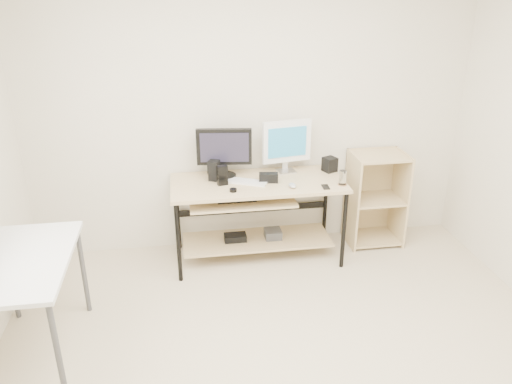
{
  "coord_description": "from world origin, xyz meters",
  "views": [
    {
      "loc": [
        -0.64,
        -2.3,
        2.37
      ],
      "look_at": [
        -0.07,
        1.3,
        0.81
      ],
      "focal_mm": 35.0,
      "sensor_mm": 36.0,
      "label": 1
    }
  ],
  "objects": [
    {
      "name": "room",
      "position": [
        -0.14,
        0.04,
        1.32
      ],
      "size": [
        4.01,
        4.01,
        2.62
      ],
      "color": "beige",
      "rests_on": "ground"
    },
    {
      "name": "speaker_left",
      "position": [
        -0.37,
        1.75,
        0.84
      ],
      "size": [
        0.12,
        0.12,
        0.18
      ],
      "rotation": [
        0.0,
        0.0,
        -0.42
      ],
      "color": "black",
      "rests_on": "desk"
    },
    {
      "name": "center_speaker",
      "position": [
        0.09,
        1.63,
        0.79
      ],
      "size": [
        0.17,
        0.1,
        0.08
      ],
      "primitive_type": "cube",
      "rotation": [
        0.0,
        0.0,
        -0.15
      ],
      "color": "black",
      "rests_on": "desk"
    },
    {
      "name": "drinking_glass",
      "position": [
        0.7,
        1.47,
        0.82
      ],
      "size": [
        0.08,
        0.08,
        0.12
      ],
      "primitive_type": "cylinder",
      "rotation": [
        0.0,
        0.0,
        0.39
      ],
      "color": "white",
      "rests_on": "coaster"
    },
    {
      "name": "keyboard",
      "position": [
        -0.14,
        1.66,
        0.76
      ],
      "size": [
        0.46,
        0.3,
        0.02
      ],
      "primitive_type": "cube",
      "rotation": [
        0.0,
        0.0,
        -0.43
      ],
      "color": "white",
      "rests_on": "desk"
    },
    {
      "name": "mouse",
      "position": [
        0.27,
        1.48,
        0.77
      ],
      "size": [
        0.07,
        0.11,
        0.03
      ],
      "primitive_type": "ellipsoid",
      "rotation": [
        0.0,
        0.0,
        0.11
      ],
      "color": "#B9B9BE",
      "rests_on": "desk"
    },
    {
      "name": "shelf_unit",
      "position": [
        1.15,
        1.82,
        0.45
      ],
      "size": [
        0.5,
        0.4,
        0.9
      ],
      "color": "#D3B983",
      "rests_on": "ground"
    },
    {
      "name": "audio_controller",
      "position": [
        -0.31,
        1.63,
        0.84
      ],
      "size": [
        0.1,
        0.07,
        0.17
      ],
      "primitive_type": "cube",
      "rotation": [
        0.0,
        0.0,
        0.23
      ],
      "color": "black",
      "rests_on": "desk"
    },
    {
      "name": "speaker_right",
      "position": [
        0.69,
        1.8,
        0.82
      ],
      "size": [
        0.14,
        0.14,
        0.13
      ],
      "primitive_type": "cube",
      "rotation": [
        0.0,
        0.0,
        0.4
      ],
      "color": "black",
      "rests_on": "desk"
    },
    {
      "name": "volume_puck",
      "position": [
        -0.24,
        1.47,
        0.76
      ],
      "size": [
        0.07,
        0.07,
        0.03
      ],
      "primitive_type": "cylinder",
      "rotation": [
        0.0,
        0.0,
        0.12
      ],
      "color": "black",
      "rests_on": "desk"
    },
    {
      "name": "coaster",
      "position": [
        0.7,
        1.47,
        0.75
      ],
      "size": [
        0.1,
        0.1,
        0.01
      ],
      "primitive_type": "cylinder",
      "rotation": [
        0.0,
        0.0,
        0.39
      ],
      "color": "#986B45",
      "rests_on": "desk"
    },
    {
      "name": "smartphone",
      "position": [
        0.54,
        1.44,
        0.75
      ],
      "size": [
        0.06,
        0.11,
        0.01
      ],
      "primitive_type": "cube",
      "rotation": [
        0.0,
        0.0,
        -0.05
      ],
      "color": "black",
      "rests_on": "desk"
    },
    {
      "name": "white_imac",
      "position": [
        0.29,
        1.85,
        1.03
      ],
      "size": [
        0.45,
        0.14,
        0.48
      ],
      "rotation": [
        0.0,
        0.0,
        0.16
      ],
      "color": "silver",
      "rests_on": "desk"
    },
    {
      "name": "desk",
      "position": [
        -0.03,
        1.66,
        0.54
      ],
      "size": [
        1.5,
        0.65,
        0.75
      ],
      "color": "#CDB482",
      "rests_on": "ground"
    },
    {
      "name": "side_table",
      "position": [
        -1.68,
        0.6,
        0.67
      ],
      "size": [
        0.6,
        1.0,
        0.75
      ],
      "color": "white",
      "rests_on": "ground"
    },
    {
      "name": "black_monitor",
      "position": [
        -0.27,
        1.81,
        1.0
      ],
      "size": [
        0.48,
        0.2,
        0.44
      ],
      "rotation": [
        0.0,
        0.0,
        -0.12
      ],
      "color": "black",
      "rests_on": "desk"
    }
  ]
}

